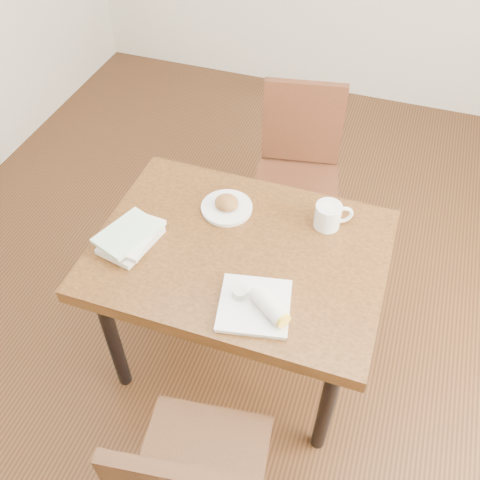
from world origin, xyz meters
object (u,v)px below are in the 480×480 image
(plate_scone, at_px, (227,206))
(plate_burrito, at_px, (259,305))
(chair_far, at_px, (298,164))
(table, at_px, (240,263))
(coffee_mug, at_px, (329,215))
(book_stack, at_px, (131,237))

(plate_scone, height_order, plate_burrito, plate_burrito)
(plate_scone, relative_size, plate_burrito, 0.73)
(plate_scone, bearing_deg, chair_far, 76.05)
(table, distance_m, plate_scone, 0.25)
(plate_scone, height_order, coffee_mug, coffee_mug)
(chair_far, height_order, coffee_mug, chair_far)
(table, height_order, plate_scone, plate_scone)
(plate_scone, bearing_deg, book_stack, -134.28)
(plate_scone, xyz_separation_m, book_stack, (-0.29, -0.29, 0.01))
(chair_far, relative_size, book_stack, 3.49)
(book_stack, bearing_deg, coffee_mug, 25.93)
(chair_far, bearing_deg, table, -92.38)
(plate_scone, distance_m, plate_burrito, 0.52)
(plate_burrito, distance_m, book_stack, 0.58)
(table, xyz_separation_m, plate_burrito, (0.16, -0.25, 0.11))
(table, relative_size, plate_burrito, 3.86)
(chair_far, xyz_separation_m, plate_burrito, (0.12, -1.07, 0.23))
(table, height_order, coffee_mug, coffee_mug)
(coffee_mug, relative_size, book_stack, 0.55)
(chair_far, distance_m, coffee_mug, 0.69)
(coffee_mug, height_order, book_stack, coffee_mug)
(table, distance_m, plate_burrito, 0.32)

